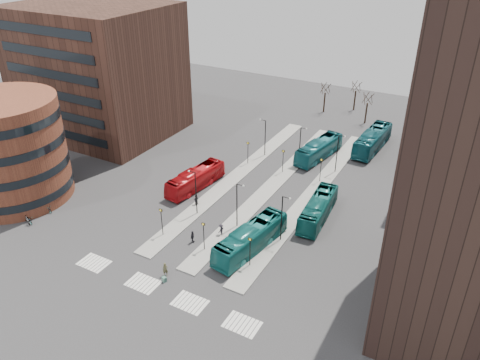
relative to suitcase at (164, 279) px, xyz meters
The scene contains 23 objects.
ground 5.40m from the suitcase, 98.76° to the right, with size 160.00×160.00×0.00m, color #2C2C2E.
island_left 25.14m from the suitcase, 101.06° to the left, with size 2.50×45.00×0.15m, color gray.
island_mid 24.70m from the suitcase, 87.26° to the left, with size 2.50×45.00×0.15m, color gray.
island_right 25.70m from the suitcase, 73.78° to the left, with size 2.50×45.00×0.15m, color gray.
suitcase is the anchor object (origin of this frame).
red_bus 20.14m from the suitcase, 114.03° to the left, with size 2.46×10.51×2.93m, color #AC0D12.
teal_bus_a 10.91m from the suitcase, 59.75° to the left, with size 2.67×11.39×3.17m, color #146866.
teal_bus_b 36.41m from the suitcase, 84.11° to the left, with size 2.61×11.14×3.10m, color #145D66.
teal_bus_c 21.78m from the suitcase, 62.79° to the left, with size 2.47×10.57×2.94m, color #125C59.
teal_bus_d 44.83m from the suitcase, 76.57° to the left, with size 2.89×12.33×3.43m, color #12525C.
traveller 1.11m from the suitcase, 117.75° to the left, with size 0.59×0.39×1.62m, color #4A482C.
commuter_a 15.58m from the suitcase, 111.00° to the left, with size 0.76×0.59×1.57m, color black.
commuter_b 7.41m from the suitcase, 99.84° to the left, with size 0.93×0.39×1.58m, color black.
commuter_c 10.25m from the suitcase, 84.70° to the left, with size 0.98×0.57×1.52m, color black.
bicycle_near 21.83m from the suitcase, behind, with size 0.60×1.73×0.91m, color gray.
bicycle_mid 21.83m from the suitcase, behind, with size 0.51×1.80×1.08m, color gray.
bicycle_far 22.11m from the suitcase, behind, with size 0.63×1.82×0.96m, color gray.
crosswalk_stripes 1.65m from the suitcase, 55.05° to the right, with size 22.35×2.40×0.01m.
round_building 29.96m from the suitcase, behind, with size 15.16×15.16×14.00m.
office_block 46.35m from the suitcase, 140.55° to the left, with size 25.00×20.12×22.00m.
sign_poles 17.81m from the suitcase, 87.48° to the left, with size 12.45×22.12×3.65m.
lamp_posts 22.98m from the suitcase, 85.42° to the left, with size 14.04×20.24×6.12m.
bare_trees 57.42m from the suitcase, 88.16° to the left, with size 10.97×8.14×5.90m.
Camera 1 is at (26.45, -24.37, 33.53)m, focal length 35.00 mm.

